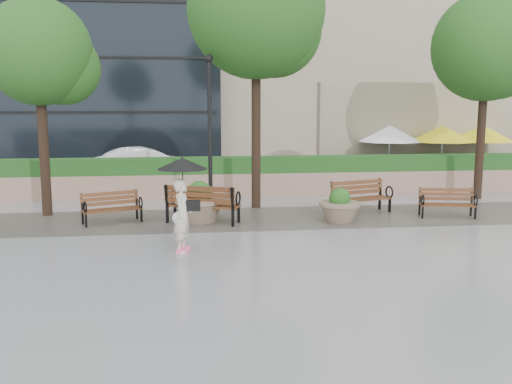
{
  "coord_description": "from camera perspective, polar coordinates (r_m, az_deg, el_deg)",
  "views": [
    {
      "loc": [
        -0.75,
        -12.62,
        3.3
      ],
      "look_at": [
        0.88,
        0.9,
        1.1
      ],
      "focal_mm": 40.0,
      "sensor_mm": 36.0,
      "label": 1
    }
  ],
  "objects": [
    {
      "name": "asphalt_street",
      "position": [
        23.86,
        -5.0,
        1.2
      ],
      "size": [
        40.0,
        7.0,
        0.0
      ],
      "primitive_type": "cube",
      "color": "black",
      "rests_on": "ground"
    },
    {
      "name": "planter_left",
      "position": [
        15.62,
        -5.65,
        -1.41
      ],
      "size": [
        1.35,
        1.35,
        1.13
      ],
      "color": "#7F6B56",
      "rests_on": "ground"
    },
    {
      "name": "cafe_wall",
      "position": [
        24.87,
        17.58,
        5.76
      ],
      "size": [
        10.0,
        0.6,
        4.0
      ],
      "primitive_type": "cube",
      "color": "tan",
      "rests_on": "ground"
    },
    {
      "name": "car_right",
      "position": [
        23.09,
        -10.86,
        2.6
      ],
      "size": [
        4.61,
        2.56,
        1.44
      ],
      "primitive_type": "imported",
      "rotation": [
        0.0,
        0.0,
        1.82
      ],
      "color": "white",
      "rests_on": "ground"
    },
    {
      "name": "hedge_wall",
      "position": [
        19.81,
        -4.64,
        1.5
      ],
      "size": [
        24.0,
        0.8,
        1.35
      ],
      "color": "#A77D6C",
      "rests_on": "ground"
    },
    {
      "name": "bench_1",
      "position": [
        15.9,
        -14.19,
        -2.17
      ],
      "size": [
        1.67,
        1.13,
        0.84
      ],
      "rotation": [
        0.0,
        0.0,
        0.37
      ],
      "color": "#593619",
      "rests_on": "ground"
    },
    {
      "name": "bench_2",
      "position": [
        15.49,
        -5.34,
        -1.98
      ],
      "size": [
        2.09,
        1.44,
        1.05
      ],
      "rotation": [
        0.0,
        0.0,
        2.77
      ],
      "color": "#593619",
      "rests_on": "ground"
    },
    {
      "name": "ground",
      "position": [
        13.06,
        -3.36,
        -5.47
      ],
      "size": [
        100.0,
        100.0,
        0.0
      ],
      "primitive_type": "plane",
      "color": "gray",
      "rests_on": "ground"
    },
    {
      "name": "pedestrian",
      "position": [
        12.5,
        -7.35,
        -0.32
      ],
      "size": [
        1.12,
        1.12,
        2.06
      ],
      "rotation": [
        0.0,
        0.0,
        1.3
      ],
      "color": "beige",
      "rests_on": "ground"
    },
    {
      "name": "lamppost",
      "position": [
        16.43,
        -4.62,
        4.71
      ],
      "size": [
        0.28,
        0.28,
        4.57
      ],
      "color": "black",
      "rests_on": "ground"
    },
    {
      "name": "tree_2",
      "position": [
        20.73,
        22.3,
        12.89
      ],
      "size": [
        3.61,
        3.54,
        6.79
      ],
      "color": "black",
      "rests_on": "ground"
    },
    {
      "name": "patio_umb_yellow_b",
      "position": [
        24.26,
        21.72,
        5.44
      ],
      "size": [
        2.5,
        2.5,
        2.3
      ],
      "color": "black",
      "rests_on": "ground"
    },
    {
      "name": "cafe_hedge",
      "position": [
        22.81,
        18.51,
        1.52
      ],
      "size": [
        8.0,
        0.5,
        0.9
      ],
      "primitive_type": "cube",
      "color": "#1F4316",
      "rests_on": "ground"
    },
    {
      "name": "tree_0",
      "position": [
        17.34,
        -20.38,
        12.56
      ],
      "size": [
        3.12,
        2.97,
        6.11
      ],
      "color": "black",
      "rests_on": "ground"
    },
    {
      "name": "cobble_strip",
      "position": [
        15.98,
        -4.03,
        -2.74
      ],
      "size": [
        28.0,
        3.2,
        0.01
      ],
      "primitive_type": "cube",
      "color": "#383330",
      "rests_on": "ground"
    },
    {
      "name": "patio_umb_white",
      "position": [
        22.97,
        13.24,
        5.67
      ],
      "size": [
        2.5,
        2.5,
        2.3
      ],
      "color": "black",
      "rests_on": "ground"
    },
    {
      "name": "bench_4",
      "position": [
        17.04,
        18.56,
        -1.63
      ],
      "size": [
        1.61,
        0.89,
        0.82
      ],
      "rotation": [
        0.0,
        0.0,
        -0.2
      ],
      "color": "#593619",
      "rests_on": "ground"
    },
    {
      "name": "tree_1",
      "position": [
        17.67,
        0.49,
        17.26
      ],
      "size": [
        4.08,
        4.08,
        7.98
      ],
      "color": "black",
      "rests_on": "ground"
    },
    {
      "name": "patio_umb_yellow_a",
      "position": [
        23.48,
        18.16,
        5.53
      ],
      "size": [
        2.5,
        2.5,
        2.3
      ],
      "color": "black",
      "rests_on": "ground"
    },
    {
      "name": "bench_3",
      "position": [
        17.05,
        10.46,
        -1.17
      ],
      "size": [
        1.88,
        1.18,
        0.95
      ],
      "rotation": [
        0.0,
        0.0,
        0.3
      ],
      "color": "#593619",
      "rests_on": "ground"
    },
    {
      "name": "planter_right",
      "position": [
        15.76,
        8.35,
        -1.64
      ],
      "size": [
        1.12,
        1.12,
        0.94
      ],
      "color": "#7F6B56",
      "rests_on": "ground"
    }
  ]
}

